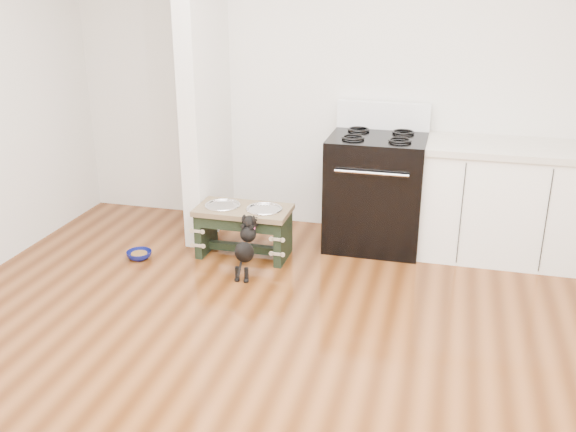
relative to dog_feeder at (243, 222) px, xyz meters
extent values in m
plane|color=#4B240D|center=(0.72, -1.66, -0.29)|extent=(5.00, 5.00, 0.00)
plane|color=silver|center=(0.72, 0.84, 1.06)|extent=(5.00, 0.00, 5.00)
cube|color=silver|center=(-0.45, 0.44, 1.06)|extent=(0.15, 0.80, 2.70)
cube|color=black|center=(0.97, 0.50, 0.17)|extent=(0.76, 0.65, 0.92)
cube|color=black|center=(0.97, 0.19, 0.11)|extent=(0.58, 0.02, 0.50)
cylinder|color=silver|center=(0.97, 0.15, 0.43)|extent=(0.56, 0.02, 0.02)
cube|color=white|center=(0.97, 0.77, 0.74)|extent=(0.76, 0.08, 0.22)
torus|color=black|center=(0.79, 0.36, 0.64)|extent=(0.18, 0.18, 0.02)
torus|color=black|center=(1.15, 0.36, 0.64)|extent=(0.18, 0.18, 0.02)
torus|color=black|center=(0.79, 0.64, 0.64)|extent=(0.18, 0.18, 0.02)
torus|color=black|center=(1.15, 0.64, 0.64)|extent=(0.18, 0.18, 0.02)
cube|color=white|center=(1.95, 0.52, 0.14)|extent=(1.20, 0.60, 0.86)
cube|color=beige|center=(1.95, 0.52, 0.60)|extent=(1.24, 0.64, 0.05)
cube|color=black|center=(1.95, 0.26, -0.24)|extent=(1.20, 0.06, 0.10)
cube|color=black|center=(-0.32, 0.01, -0.11)|extent=(0.06, 0.35, 0.36)
cube|color=black|center=(0.32, 0.01, -0.11)|extent=(0.06, 0.35, 0.36)
cube|color=black|center=(0.00, -0.16, 0.03)|extent=(0.59, 0.03, 0.09)
cube|color=black|center=(0.00, 0.01, -0.23)|extent=(0.59, 0.06, 0.06)
cube|color=brown|center=(0.00, 0.01, 0.10)|extent=(0.74, 0.39, 0.04)
cylinder|color=silver|center=(-0.17, 0.01, 0.10)|extent=(0.25, 0.25, 0.05)
cylinder|color=silver|center=(0.17, 0.01, 0.10)|extent=(0.25, 0.25, 0.05)
torus|color=silver|center=(-0.17, 0.01, 0.12)|extent=(0.29, 0.29, 0.02)
torus|color=silver|center=(0.17, 0.01, 0.12)|extent=(0.29, 0.29, 0.02)
cylinder|color=black|center=(0.10, -0.45, -0.23)|extent=(0.03, 0.03, 0.11)
cylinder|color=black|center=(0.17, -0.45, -0.23)|extent=(0.03, 0.03, 0.11)
sphere|color=black|center=(0.10, -0.46, -0.28)|extent=(0.04, 0.04, 0.04)
sphere|color=black|center=(0.17, -0.46, -0.28)|extent=(0.04, 0.04, 0.04)
ellipsoid|color=black|center=(0.13, -0.38, -0.09)|extent=(0.13, 0.30, 0.27)
sphere|color=black|center=(0.13, -0.28, 0.02)|extent=(0.12, 0.12, 0.12)
sphere|color=black|center=(0.13, -0.25, 0.10)|extent=(0.11, 0.11, 0.11)
sphere|color=black|center=(0.10, -0.18, 0.10)|extent=(0.04, 0.04, 0.04)
sphere|color=black|center=(0.17, -0.18, 0.10)|extent=(0.04, 0.04, 0.04)
cylinder|color=black|center=(0.13, -0.49, -0.17)|extent=(0.02, 0.09, 0.10)
torus|color=#ED457D|center=(0.13, -0.26, 0.06)|extent=(0.10, 0.06, 0.09)
imported|color=#0D135D|center=(-0.78, -0.28, -0.26)|extent=(0.25, 0.25, 0.06)
cylinder|color=#553C18|center=(-0.78, -0.28, -0.25)|extent=(0.13, 0.13, 0.03)
camera|label=1|loc=(1.54, -4.47, 1.84)|focal=40.00mm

